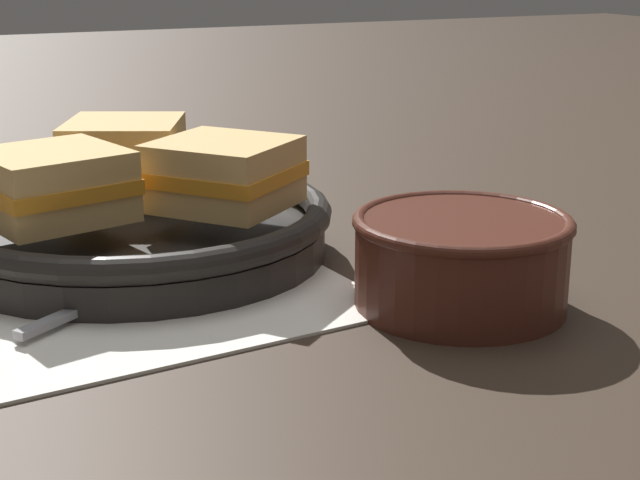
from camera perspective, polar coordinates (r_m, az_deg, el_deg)
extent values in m
plane|color=#382B21|center=(0.65, -3.05, -2.63)|extent=(4.00, 4.00, 0.00)
cube|color=white|center=(0.63, -10.54, -3.15)|extent=(0.28, 0.25, 0.00)
cylinder|color=#4C2319|center=(0.61, 8.21, -1.33)|extent=(0.13, 0.13, 0.06)
cylinder|color=gold|center=(0.60, 8.27, 0.04)|extent=(0.11, 0.11, 0.01)
torus|color=#4C2319|center=(0.60, 8.31, 1.05)|extent=(0.13, 0.13, 0.01)
cube|color=#9E9EA3|center=(0.61, -12.95, -3.58)|extent=(0.11, 0.08, 0.01)
ellipsoid|color=#9E9EA3|center=(0.67, -7.70, -1.32)|extent=(0.06, 0.06, 0.01)
cylinder|color=black|center=(0.71, -10.52, -0.09)|extent=(0.27, 0.27, 0.02)
torus|color=black|center=(0.70, -10.61, 1.55)|extent=(0.28, 0.28, 0.02)
cube|color=black|center=(0.88, -15.78, 4.05)|extent=(0.04, 0.12, 0.01)
cube|color=#DBB26B|center=(0.76, -11.26, 4.08)|extent=(0.11, 0.11, 0.02)
cube|color=orange|center=(0.76, -11.32, 5.11)|extent=(0.11, 0.12, 0.01)
cube|color=#DBB26B|center=(0.76, -11.38, 6.15)|extent=(0.11, 0.11, 0.02)
cube|color=#DBB26B|center=(0.66, -15.22, 1.93)|extent=(0.10, 0.10, 0.02)
cube|color=orange|center=(0.66, -15.31, 3.10)|extent=(0.11, 0.10, 0.01)
cube|color=#DBB26B|center=(0.66, -15.40, 4.29)|extent=(0.10, 0.10, 0.02)
cube|color=#DBB26B|center=(0.68, -5.60, 2.71)|extent=(0.12, 0.12, 0.02)
cube|color=orange|center=(0.67, -5.63, 3.86)|extent=(0.12, 0.12, 0.01)
cube|color=#DBB26B|center=(0.67, -5.66, 5.03)|extent=(0.12, 0.12, 0.02)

